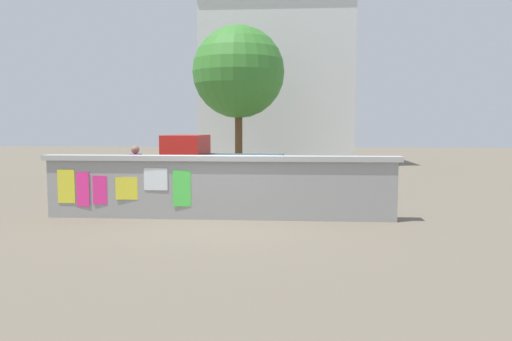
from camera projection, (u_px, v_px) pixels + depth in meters
The scene contains 8 objects.
ground at pixel (249, 181), 19.65m from camera, with size 60.00×60.00×0.00m, color #6B6051.
poster_wall at pixel (218, 186), 11.64m from camera, with size 8.24×0.42×1.46m.
auto_rickshaw_truck at pixel (217, 166), 15.69m from camera, with size 3.72×1.83×1.85m.
motorcycle at pixel (351, 182), 15.02m from camera, with size 1.90×0.56×0.87m.
bicycle_near at pixel (297, 195), 13.07m from camera, with size 1.71×0.44×0.95m.
person_walking at pixel (136, 169), 13.48m from camera, with size 0.46×0.46×1.62m.
tree_roadside at pixel (238, 72), 21.89m from camera, with size 3.98×3.98×6.44m.
building_background at pixel (278, 81), 28.17m from camera, with size 8.32×5.53×9.18m.
Camera 1 is at (1.71, -11.47, 2.17)m, focal length 35.52 mm.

